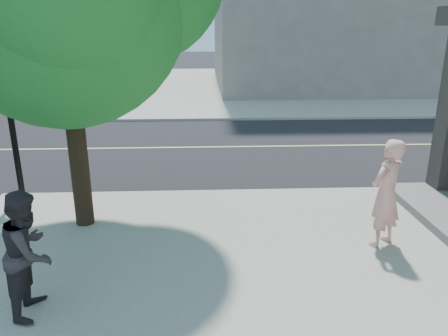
{
  "coord_description": "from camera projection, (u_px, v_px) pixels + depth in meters",
  "views": [
    {
      "loc": [
        3.94,
        -10.09,
        3.96
      ],
      "look_at": [
        4.33,
        -1.88,
        1.3
      ],
      "focal_mm": 34.66,
      "sensor_mm": 36.0,
      "label": 1
    }
  ],
  "objects": [
    {
      "name": "ground",
      "position": [
        45.0,
        197.0,
        10.63
      ],
      "size": [
        140.0,
        140.0,
        0.0
      ],
      "primitive_type": "plane",
      "color": "black",
      "rests_on": "ground"
    },
    {
      "name": "sidewalk_ne",
      "position": [
        334.0,
        84.0,
        31.65
      ],
      "size": [
        29.0,
        25.0,
        0.12
      ],
      "primitive_type": "cube",
      "color": "gray",
      "rests_on": "ground"
    },
    {
      "name": "pedestrian",
      "position": [
        29.0,
        252.0,
        5.95
      ],
      "size": [
        0.69,
        0.89,
        1.81
      ],
      "primitive_type": "imported",
      "rotation": [
        0.0,
        0.0,
        1.58
      ],
      "color": "#2D272A",
      "rests_on": "sidewalk_se"
    },
    {
      "name": "man_on_phone",
      "position": [
        386.0,
        193.0,
        7.78
      ],
      "size": [
        0.88,
        0.81,
        2.01
      ],
      "primitive_type": "imported",
      "rotation": [
        0.0,
        0.0,
        3.75
      ],
      "color": "pink",
      "rests_on": "sidewalk_se"
    },
    {
      "name": "road_ew",
      "position": [
        90.0,
        149.0,
        14.9
      ],
      "size": [
        140.0,
        9.0,
        0.01
      ],
      "primitive_type": "cube",
      "color": "black",
      "rests_on": "ground"
    }
  ]
}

